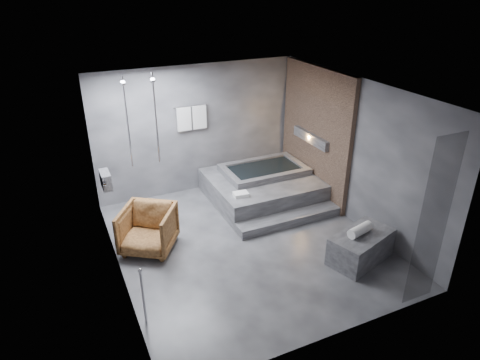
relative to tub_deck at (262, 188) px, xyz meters
name	(u,v)px	position (x,y,z in m)	size (l,w,h in m)	color
room	(262,147)	(-0.65, -1.21, 1.48)	(5.00, 5.04, 2.82)	#313133
tub_deck	(262,188)	(0.00, 0.00, 0.00)	(2.20, 2.00, 0.50)	#363639
tub_step	(289,219)	(0.00, -1.18, -0.16)	(2.20, 0.36, 0.18)	#363639
concrete_bench	(361,247)	(0.49, -2.71, 0.00)	(1.13, 0.62, 0.51)	#353538
driftwood_chair	(148,229)	(-2.71, -0.89, 0.16)	(0.87, 0.89, 0.81)	#492A12
rolled_towel	(360,230)	(0.44, -2.70, 0.35)	(0.17, 0.17, 0.48)	white
deck_towel	(241,194)	(-0.78, -0.60, 0.29)	(0.28, 0.21, 0.08)	white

